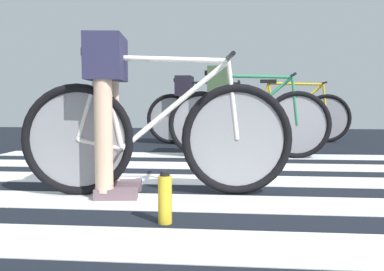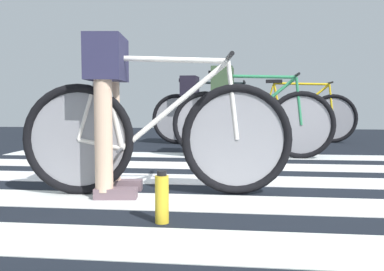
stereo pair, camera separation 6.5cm
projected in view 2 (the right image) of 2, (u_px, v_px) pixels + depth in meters
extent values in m
cube|color=black|center=(234.00, 193.00, 2.90)|extent=(18.00, 14.00, 0.02)
cube|color=silver|center=(233.00, 246.00, 1.79)|extent=(5.20, 0.44, 0.00)
cube|color=silver|center=(253.00, 204.00, 2.53)|extent=(5.20, 0.44, 0.00)
cube|color=silver|center=(233.00, 180.00, 3.30)|extent=(5.20, 0.44, 0.00)
cube|color=silver|center=(250.00, 166.00, 4.01)|extent=(5.20, 0.44, 0.00)
cube|color=silver|center=(233.00, 156.00, 4.80)|extent=(5.20, 0.44, 0.00)
torus|color=black|center=(78.00, 140.00, 2.78)|extent=(0.72, 0.14, 0.72)
torus|color=black|center=(237.00, 140.00, 2.78)|extent=(0.72, 0.14, 0.72)
cylinder|color=gray|center=(78.00, 140.00, 2.78)|extent=(0.60, 0.08, 0.61)
cylinder|color=gray|center=(237.00, 140.00, 2.78)|extent=(0.60, 0.08, 0.61)
cylinder|color=white|center=(165.00, 59.00, 2.74)|extent=(0.80, 0.13, 0.05)
cylinder|color=white|center=(175.00, 105.00, 2.76)|extent=(0.70, 0.12, 0.59)
cylinder|color=white|center=(112.00, 104.00, 2.76)|extent=(0.16, 0.05, 0.59)
cylinder|color=white|center=(100.00, 144.00, 2.78)|extent=(0.29, 0.06, 0.09)
cylinder|color=white|center=(90.00, 99.00, 2.76)|extent=(0.19, 0.05, 0.53)
cylinder|color=white|center=(233.00, 101.00, 2.76)|extent=(0.09, 0.04, 0.50)
cube|color=black|center=(102.00, 53.00, 2.74)|extent=(0.25, 0.12, 0.05)
cylinder|color=black|center=(228.00, 58.00, 2.74)|extent=(0.09, 0.52, 0.03)
cylinder|color=#4C4C51|center=(122.00, 149.00, 2.78)|extent=(0.06, 0.34, 0.02)
cylinder|color=beige|center=(112.00, 115.00, 2.91)|extent=(0.11, 0.11, 0.92)
cylinder|color=beige|center=(103.00, 116.00, 2.63)|extent=(0.11, 0.11, 0.92)
cube|color=#2B2A49|center=(107.00, 59.00, 2.74)|extent=(0.27, 0.43, 0.28)
cube|color=#6D565F|center=(123.00, 185.00, 2.94)|extent=(0.27, 0.13, 0.07)
cube|color=#6D565F|center=(116.00, 194.00, 2.66)|extent=(0.27, 0.13, 0.07)
torus|color=black|center=(205.00, 124.00, 4.69)|extent=(0.72, 0.07, 0.72)
torus|color=black|center=(301.00, 125.00, 4.55)|extent=(0.72, 0.07, 0.72)
cylinder|color=gray|center=(205.00, 124.00, 4.69)|extent=(0.61, 0.02, 0.61)
cylinder|color=gray|center=(301.00, 125.00, 4.55)|extent=(0.61, 0.02, 0.61)
cylinder|color=#2C8254|center=(258.00, 77.00, 4.57)|extent=(0.80, 0.05, 0.05)
cylinder|color=#2C8254|center=(263.00, 104.00, 4.59)|extent=(0.70, 0.05, 0.59)
cylinder|color=#2C8254|center=(225.00, 103.00, 4.64)|extent=(0.15, 0.04, 0.59)
cylinder|color=#2C8254|center=(218.00, 127.00, 4.67)|extent=(0.29, 0.03, 0.09)
cylinder|color=#2C8254|center=(212.00, 100.00, 4.66)|extent=(0.18, 0.03, 0.53)
cylinder|color=#2C8254|center=(299.00, 101.00, 4.53)|extent=(0.09, 0.03, 0.50)
cube|color=black|center=(220.00, 73.00, 4.62)|extent=(0.24, 0.09, 0.05)
cylinder|color=black|center=(296.00, 75.00, 4.52)|extent=(0.04, 0.52, 0.03)
cylinder|color=#4C4C51|center=(231.00, 130.00, 4.65)|extent=(0.03, 0.34, 0.02)
cylinder|color=#A87A5B|center=(223.00, 112.00, 4.79)|extent=(0.11, 0.11, 0.88)
cylinder|color=#A87A5B|center=(222.00, 112.00, 4.51)|extent=(0.11, 0.11, 0.88)
cube|color=#2F442C|center=(223.00, 80.00, 4.63)|extent=(0.23, 0.41, 0.28)
cube|color=#562223|center=(229.00, 153.00, 4.82)|extent=(0.26, 0.10, 0.07)
cube|color=#562223|center=(228.00, 156.00, 4.54)|extent=(0.26, 0.10, 0.07)
torus|color=black|center=(177.00, 119.00, 6.19)|extent=(0.72, 0.08, 0.72)
torus|color=black|center=(248.00, 119.00, 6.04)|extent=(0.72, 0.08, 0.72)
cylinder|color=gray|center=(177.00, 119.00, 6.19)|extent=(0.61, 0.02, 0.61)
cylinder|color=gray|center=(248.00, 119.00, 6.04)|extent=(0.61, 0.02, 0.61)
cylinder|color=black|center=(216.00, 83.00, 6.07)|extent=(0.80, 0.06, 0.05)
cylinder|color=black|center=(220.00, 104.00, 6.08)|extent=(0.70, 0.06, 0.59)
cylinder|color=black|center=(192.00, 103.00, 6.14)|extent=(0.15, 0.04, 0.59)
cylinder|color=black|center=(186.00, 121.00, 6.17)|extent=(0.29, 0.04, 0.09)
cylinder|color=black|center=(182.00, 101.00, 6.16)|extent=(0.19, 0.03, 0.53)
cylinder|color=black|center=(246.00, 101.00, 6.02)|extent=(0.09, 0.03, 0.50)
cube|color=black|center=(188.00, 80.00, 6.13)|extent=(0.24, 0.10, 0.05)
cylinder|color=black|center=(244.00, 82.00, 6.01)|extent=(0.04, 0.52, 0.03)
cylinder|color=#4C4C51|center=(196.00, 123.00, 6.15)|extent=(0.03, 0.34, 0.02)
cylinder|color=beige|center=(191.00, 110.00, 6.29)|extent=(0.11, 0.11, 0.87)
cylinder|color=beige|center=(188.00, 110.00, 6.02)|extent=(0.11, 0.11, 0.87)
cube|color=black|center=(190.00, 86.00, 6.13)|extent=(0.23, 0.42, 0.28)
cube|color=black|center=(196.00, 141.00, 6.32)|extent=(0.26, 0.11, 0.07)
cube|color=black|center=(193.00, 143.00, 6.04)|extent=(0.26, 0.11, 0.07)
torus|color=black|center=(263.00, 118.00, 6.51)|extent=(0.72, 0.08, 0.72)
torus|color=black|center=(333.00, 119.00, 6.36)|extent=(0.72, 0.08, 0.72)
cylinder|color=gray|center=(263.00, 118.00, 6.51)|extent=(0.61, 0.02, 0.61)
cylinder|color=gray|center=(333.00, 119.00, 6.36)|extent=(0.61, 0.02, 0.61)
cylinder|color=yellow|center=(301.00, 84.00, 6.39)|extent=(0.80, 0.06, 0.05)
cylinder|color=yellow|center=(305.00, 104.00, 6.40)|extent=(0.70, 0.05, 0.59)
cylinder|color=yellow|center=(278.00, 103.00, 6.46)|extent=(0.15, 0.04, 0.59)
cylinder|color=yellow|center=(272.00, 120.00, 6.49)|extent=(0.29, 0.04, 0.09)
cylinder|color=yellow|center=(268.00, 101.00, 6.48)|extent=(0.19, 0.03, 0.53)
cylinder|color=yellow|center=(331.00, 101.00, 6.34)|extent=(0.09, 0.03, 0.50)
cube|color=black|center=(274.00, 81.00, 6.44)|extent=(0.24, 0.10, 0.05)
cylinder|color=black|center=(329.00, 83.00, 6.33)|extent=(0.04, 0.52, 0.03)
cylinder|color=#4C4C51|center=(282.00, 122.00, 6.47)|extent=(0.03, 0.34, 0.02)
cylinder|color=yellow|center=(162.00, 199.00, 2.14)|extent=(0.07, 0.07, 0.24)
cylinder|color=black|center=(162.00, 173.00, 2.13)|extent=(0.05, 0.05, 0.02)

